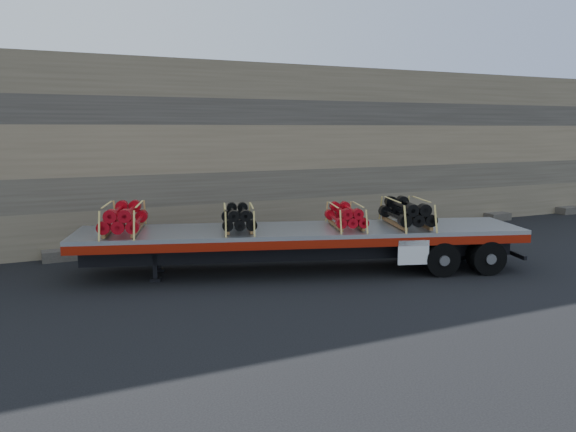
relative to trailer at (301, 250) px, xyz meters
name	(u,v)px	position (x,y,z in m)	size (l,w,h in m)	color
ground	(332,266)	(1.18, 0.11, -0.69)	(120.00, 120.00, 0.00)	black
rock_wall	(257,152)	(1.18, 6.61, 2.81)	(44.00, 3.00, 7.00)	#7A6B54
trailer	(301,250)	(0.00, 0.00, 0.00)	(13.84, 2.66, 1.38)	#AFB2B7
bundle_front	(124,219)	(-5.14, 1.65, 1.10)	(1.15, 2.31, 0.82)	#AF0914
bundle_midfront	(238,218)	(-1.87, 0.60, 1.05)	(1.00, 2.01, 0.71)	black
bundle_midrear	(346,216)	(1.34, -0.43, 1.04)	(0.97, 1.95, 0.69)	#AF0914
bundle_rear	(406,213)	(3.24, -1.04, 1.10)	(1.16, 2.31, 0.82)	black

